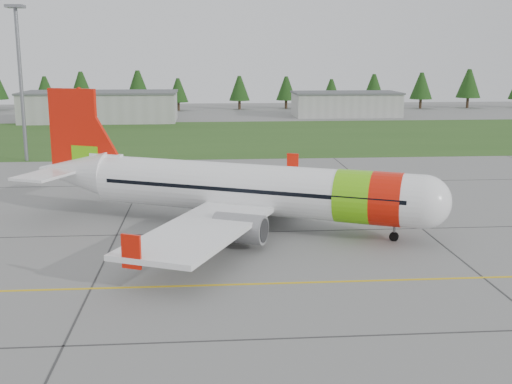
{
  "coord_description": "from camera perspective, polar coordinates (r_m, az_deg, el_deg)",
  "views": [
    {
      "loc": [
        -7.82,
        -30.07,
        14.16
      ],
      "look_at": [
        -3.94,
        18.46,
        3.67
      ],
      "focal_mm": 45.0,
      "sensor_mm": 36.0,
      "label": 1
    }
  ],
  "objects": [
    {
      "name": "ground",
      "position": [
        34.14,
        9.32,
        -12.52
      ],
      "size": [
        320.0,
        320.0,
        0.0
      ],
      "primitive_type": "plane",
      "color": "gray",
      "rests_on": "ground"
    },
    {
      "name": "aircraft",
      "position": [
        53.13,
        -1.17,
        0.28
      ],
      "size": [
        34.94,
        33.16,
        11.19
      ],
      "rotation": [
        0.0,
        0.0,
        -0.43
      ],
      "color": "white",
      "rests_on": "ground"
    },
    {
      "name": "grass_strip",
      "position": [
        113.23,
        -0.57,
        4.98
      ],
      "size": [
        320.0,
        50.0,
        0.03
      ],
      "primitive_type": "cube",
      "color": "#30561E",
      "rests_on": "ground"
    },
    {
      "name": "taxi_guideline",
      "position": [
        41.36,
        6.68,
        -7.93
      ],
      "size": [
        120.0,
        0.25,
        0.02
      ],
      "primitive_type": "cube",
      "color": "gold",
      "rests_on": "ground"
    },
    {
      "name": "hangar_west",
      "position": [
        142.25,
        -13.64,
        7.32
      ],
      "size": [
        32.0,
        14.0,
        6.0
      ],
      "primitive_type": "cube",
      "color": "#A8A8A3",
      "rests_on": "ground"
    },
    {
      "name": "hangar_east",
      "position": [
        152.1,
        7.98,
        7.68
      ],
      "size": [
        24.0,
        12.0,
        5.2
      ],
      "primitive_type": "cube",
      "color": "#A8A8A3",
      "rests_on": "ground"
    },
    {
      "name": "floodlight_mast",
      "position": [
        91.42,
        -20.15,
        8.82
      ],
      "size": [
        0.5,
        0.5,
        20.0
      ],
      "primitive_type": "cylinder",
      "color": "slate",
      "rests_on": "ground"
    },
    {
      "name": "treeline",
      "position": [
        168.5,
        -1.92,
        9.04
      ],
      "size": [
        160.0,
        8.0,
        10.0
      ],
      "primitive_type": null,
      "color": "#1C3F14",
      "rests_on": "ground"
    }
  ]
}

